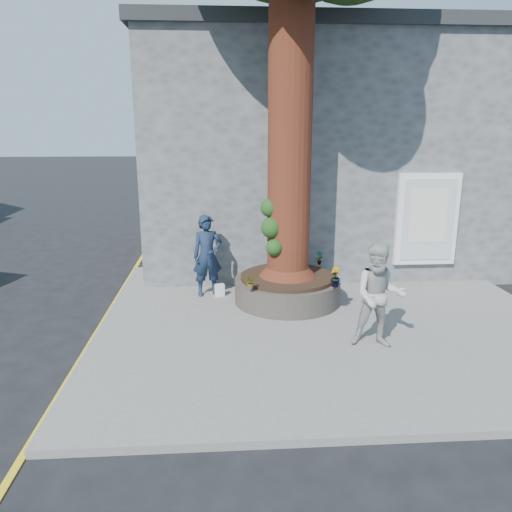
{
  "coord_description": "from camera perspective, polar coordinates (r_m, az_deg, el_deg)",
  "views": [
    {
      "loc": [
        -0.6,
        -8.33,
        3.86
      ],
      "look_at": [
        0.09,
        1.67,
        1.25
      ],
      "focal_mm": 35.0,
      "sensor_mm": 36.0,
      "label": 1
    }
  ],
  "objects": [
    {
      "name": "man",
      "position": [
        11.26,
        -5.57,
        0.03
      ],
      "size": [
        0.75,
        0.58,
        1.84
      ],
      "primitive_type": "imported",
      "rotation": [
        0.0,
        0.0,
        0.23
      ],
      "color": "#15243B",
      "rests_on": "pavement"
    },
    {
      "name": "plant_d",
      "position": [
        9.96,
        -0.59,
        -3.0
      ],
      "size": [
        0.28,
        0.3,
        0.26
      ],
      "primitive_type": "imported",
      "rotation": [
        0.0,
        0.0,
        5.08
      ],
      "color": "gray",
      "rests_on": "planter"
    },
    {
      "name": "planter",
      "position": [
        10.98,
        3.6,
        -3.74
      ],
      "size": [
        2.3,
        2.3,
        0.6
      ],
      "color": "black",
      "rests_on": "pavement"
    },
    {
      "name": "ground",
      "position": [
        9.2,
        0.17,
        -10.22
      ],
      "size": [
        120.0,
        120.0,
        0.0
      ],
      "primitive_type": "plane",
      "color": "black",
      "rests_on": "ground"
    },
    {
      "name": "plant_c",
      "position": [
        10.19,
        9.01,
        -2.6
      ],
      "size": [
        0.19,
        0.19,
        0.32
      ],
      "primitive_type": "imported",
      "rotation": [
        0.0,
        0.0,
        3.08
      ],
      "color": "gray",
      "rests_on": "planter"
    },
    {
      "name": "shopping_bag",
      "position": [
        11.37,
        -4.16,
        -3.91
      ],
      "size": [
        0.23,
        0.18,
        0.28
      ],
      "primitive_type": "cube",
      "rotation": [
        0.0,
        0.0,
        0.35
      ],
      "color": "white",
      "rests_on": "pavement"
    },
    {
      "name": "stone_shop",
      "position": [
        15.84,
        7.52,
        11.94
      ],
      "size": [
        10.3,
        8.3,
        6.3
      ],
      "color": "#525457",
      "rests_on": "ground"
    },
    {
      "name": "pavement",
      "position": [
        10.29,
        8.19,
        -7.24
      ],
      "size": [
        9.0,
        8.0,
        0.12
      ],
      "primitive_type": "cube",
      "color": "slate",
      "rests_on": "ground"
    },
    {
      "name": "plant_a",
      "position": [
        11.74,
        7.24,
        -0.2
      ],
      "size": [
        0.2,
        0.17,
        0.33
      ],
      "primitive_type": "imported",
      "rotation": [
        0.0,
        0.0,
        0.31
      ],
      "color": "gray",
      "rests_on": "planter"
    },
    {
      "name": "woman",
      "position": [
        8.84,
        13.88,
        -4.45
      ],
      "size": [
        1.02,
        0.87,
        1.84
      ],
      "primitive_type": "imported",
      "rotation": [
        0.0,
        0.0,
        -0.21
      ],
      "color": "#ACAAA4",
      "rests_on": "pavement"
    },
    {
      "name": "yellow_line",
      "position": [
        10.39,
        -17.45,
        -7.92
      ],
      "size": [
        0.1,
        30.0,
        0.01
      ],
      "primitive_type": "cube",
      "color": "yellow",
      "rests_on": "ground"
    },
    {
      "name": "plant_b",
      "position": [
        10.17,
        9.02,
        -2.37
      ],
      "size": [
        0.27,
        0.27,
        0.41
      ],
      "primitive_type": "imported",
      "rotation": [
        0.0,
        0.0,
        1.84
      ],
      "color": "gray",
      "rests_on": "planter"
    }
  ]
}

